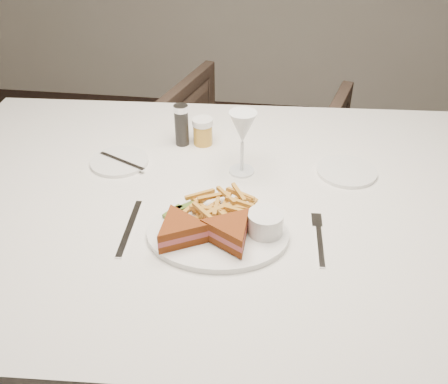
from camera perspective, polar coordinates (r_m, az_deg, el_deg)
table at (r=1.50m, az=0.26°, el=-12.34°), size 1.68×1.17×0.75m
chair_far at (r=2.16m, az=2.87°, el=3.94°), size 0.85×0.81×0.72m
table_setting at (r=1.18m, az=-0.46°, el=-0.59°), size 0.78×0.62×0.18m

